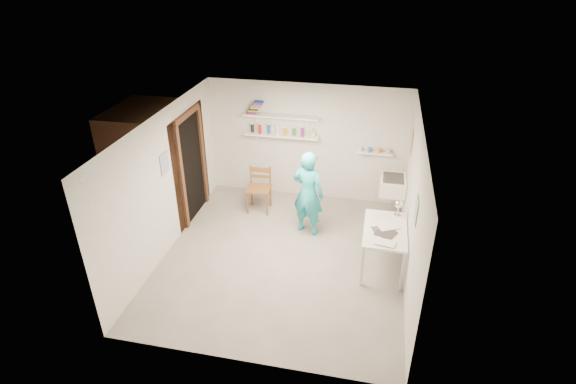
% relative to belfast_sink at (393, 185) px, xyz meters
% --- Properties ---
extents(floor, '(4.00, 4.50, 0.02)m').
position_rel_belfast_sink_xyz_m(floor, '(-1.75, -1.70, -0.71)').
color(floor, slate).
rests_on(floor, ground).
extents(ceiling, '(4.00, 4.50, 0.02)m').
position_rel_belfast_sink_xyz_m(ceiling, '(-1.75, -1.70, 1.71)').
color(ceiling, silver).
rests_on(ceiling, wall_back).
extents(wall_back, '(4.00, 0.02, 2.40)m').
position_rel_belfast_sink_xyz_m(wall_back, '(-1.75, 0.56, 0.50)').
color(wall_back, silver).
rests_on(wall_back, ground).
extents(wall_front, '(4.00, 0.02, 2.40)m').
position_rel_belfast_sink_xyz_m(wall_front, '(-1.75, -3.96, 0.50)').
color(wall_front, silver).
rests_on(wall_front, ground).
extents(wall_left, '(0.02, 4.50, 2.40)m').
position_rel_belfast_sink_xyz_m(wall_left, '(-3.76, -1.70, 0.50)').
color(wall_left, silver).
rests_on(wall_left, ground).
extents(wall_right, '(0.02, 4.50, 2.40)m').
position_rel_belfast_sink_xyz_m(wall_right, '(0.26, -1.70, 0.50)').
color(wall_right, silver).
rests_on(wall_right, ground).
extents(doorway_recess, '(0.02, 0.90, 2.00)m').
position_rel_belfast_sink_xyz_m(doorway_recess, '(-3.74, -0.65, 0.30)').
color(doorway_recess, black).
rests_on(doorway_recess, wall_left).
extents(corridor_box, '(1.40, 1.50, 2.10)m').
position_rel_belfast_sink_xyz_m(corridor_box, '(-4.45, -0.65, 0.35)').
color(corridor_box, brown).
rests_on(corridor_box, ground).
extents(door_lintel, '(0.06, 1.05, 0.10)m').
position_rel_belfast_sink_xyz_m(door_lintel, '(-3.72, -0.65, 1.35)').
color(door_lintel, brown).
rests_on(door_lintel, wall_left).
extents(door_jamb_near, '(0.06, 0.10, 2.00)m').
position_rel_belfast_sink_xyz_m(door_jamb_near, '(-3.72, -1.15, 0.30)').
color(door_jamb_near, brown).
rests_on(door_jamb_near, ground).
extents(door_jamb_far, '(0.06, 0.10, 2.00)m').
position_rel_belfast_sink_xyz_m(door_jamb_far, '(-3.72, -0.15, 0.30)').
color(door_jamb_far, brown).
rests_on(door_jamb_far, ground).
extents(shelf_lower, '(1.50, 0.22, 0.03)m').
position_rel_belfast_sink_xyz_m(shelf_lower, '(-2.25, 0.43, 0.65)').
color(shelf_lower, white).
rests_on(shelf_lower, wall_back).
extents(shelf_upper, '(1.50, 0.22, 0.03)m').
position_rel_belfast_sink_xyz_m(shelf_upper, '(-2.25, 0.43, 1.05)').
color(shelf_upper, white).
rests_on(shelf_upper, wall_back).
extents(ledge_shelf, '(0.70, 0.14, 0.03)m').
position_rel_belfast_sink_xyz_m(ledge_shelf, '(-0.40, 0.47, 0.42)').
color(ledge_shelf, white).
rests_on(ledge_shelf, wall_back).
extents(poster_left, '(0.01, 0.28, 0.36)m').
position_rel_belfast_sink_xyz_m(poster_left, '(-3.74, -1.65, 0.85)').
color(poster_left, '#334C7F').
rests_on(poster_left, wall_left).
extents(poster_right_a, '(0.01, 0.34, 0.42)m').
position_rel_belfast_sink_xyz_m(poster_right_a, '(0.24, 0.10, 0.85)').
color(poster_right_a, '#995933').
rests_on(poster_right_a, wall_right).
extents(poster_right_b, '(0.01, 0.30, 0.38)m').
position_rel_belfast_sink_xyz_m(poster_right_b, '(0.24, -2.25, 0.80)').
color(poster_right_b, '#3F724C').
rests_on(poster_right_b, wall_right).
extents(belfast_sink, '(0.48, 0.60, 0.30)m').
position_rel_belfast_sink_xyz_m(belfast_sink, '(0.00, 0.00, 0.00)').
color(belfast_sink, white).
rests_on(belfast_sink, wall_right).
extents(man, '(0.67, 0.54, 1.61)m').
position_rel_belfast_sink_xyz_m(man, '(-1.48, -0.84, 0.10)').
color(man, '#23A4B1').
rests_on(man, ground).
extents(wall_clock, '(0.29, 0.12, 0.29)m').
position_rel_belfast_sink_xyz_m(wall_clock, '(-1.55, -0.63, 0.37)').
color(wall_clock, '#CFB88D').
rests_on(wall_clock, man).
extents(wooden_chair, '(0.47, 0.45, 0.96)m').
position_rel_belfast_sink_xyz_m(wooden_chair, '(-2.55, -0.27, -0.22)').
color(wooden_chair, brown).
rests_on(wooden_chair, ground).
extents(work_table, '(0.67, 1.12, 0.75)m').
position_rel_belfast_sink_xyz_m(work_table, '(-0.11, -1.63, -0.33)').
color(work_table, silver).
rests_on(work_table, ground).
extents(desk_lamp, '(0.14, 0.14, 0.14)m').
position_rel_belfast_sink_xyz_m(desk_lamp, '(0.07, -1.18, 0.27)').
color(desk_lamp, silver).
rests_on(desk_lamp, work_table).
extents(spray_cans, '(1.29, 0.06, 0.17)m').
position_rel_belfast_sink_xyz_m(spray_cans, '(-2.25, 0.43, 0.75)').
color(spray_cans, black).
rests_on(spray_cans, shelf_lower).
extents(book_stack, '(0.34, 0.14, 0.25)m').
position_rel_belfast_sink_xyz_m(book_stack, '(-2.77, 0.43, 1.19)').
color(book_stack, red).
rests_on(book_stack, shelf_upper).
extents(ledge_pots, '(0.48, 0.07, 0.09)m').
position_rel_belfast_sink_xyz_m(ledge_pots, '(-0.40, 0.47, 0.48)').
color(ledge_pots, silver).
rests_on(ledge_pots, ledge_shelf).
extents(papers, '(0.30, 0.22, 0.02)m').
position_rel_belfast_sink_xyz_m(papers, '(-0.11, -1.63, 0.06)').
color(papers, silver).
rests_on(papers, work_table).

